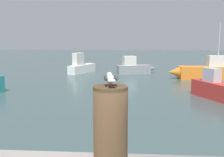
{
  "coord_description": "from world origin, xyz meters",
  "views": [
    {
      "loc": [
        0.99,
        -3.33,
        3.1
      ],
      "look_at": [
        0.75,
        -0.06,
        2.59
      ],
      "focal_mm": 43.67,
      "sensor_mm": 36.0,
      "label": 1
    }
  ],
  "objects_px": {
    "boat_red": "(222,91)",
    "seagull": "(110,78)",
    "mooring_post": "(110,126)",
    "boat_orange": "(209,71)",
    "boat_grey": "(136,68)",
    "boat_white": "(83,66)"
  },
  "relations": [
    {
      "from": "boat_orange",
      "to": "boat_red",
      "type": "bearing_deg",
      "value": -100.64
    },
    {
      "from": "boat_white",
      "to": "boat_grey",
      "type": "xyz_separation_m",
      "value": [
        4.57,
        -0.33,
        -0.02
      ]
    },
    {
      "from": "seagull",
      "to": "boat_orange",
      "type": "bearing_deg",
      "value": 70.98
    },
    {
      "from": "seagull",
      "to": "boat_red",
      "type": "height_order",
      "value": "seagull"
    },
    {
      "from": "boat_white",
      "to": "boat_orange",
      "type": "relative_size",
      "value": 0.59
    },
    {
      "from": "boat_orange",
      "to": "seagull",
      "type": "bearing_deg",
      "value": -109.02
    },
    {
      "from": "boat_orange",
      "to": "boat_red",
      "type": "height_order",
      "value": "boat_orange"
    },
    {
      "from": "boat_white",
      "to": "boat_red",
      "type": "distance_m",
      "value": 13.08
    },
    {
      "from": "boat_orange",
      "to": "mooring_post",
      "type": "bearing_deg",
      "value": -109.01
    },
    {
      "from": "mooring_post",
      "to": "boat_orange",
      "type": "height_order",
      "value": "boat_orange"
    },
    {
      "from": "mooring_post",
      "to": "boat_orange",
      "type": "relative_size",
      "value": 0.15
    },
    {
      "from": "mooring_post",
      "to": "boat_grey",
      "type": "bearing_deg",
      "value": 88.21
    },
    {
      "from": "boat_red",
      "to": "seagull",
      "type": "bearing_deg",
      "value": -114.29
    },
    {
      "from": "mooring_post",
      "to": "boat_white",
      "type": "height_order",
      "value": "mooring_post"
    },
    {
      "from": "seagull",
      "to": "boat_red",
      "type": "xyz_separation_m",
      "value": [
        4.63,
        10.27,
        -2.13
      ]
    },
    {
      "from": "boat_red",
      "to": "boat_grey",
      "type": "height_order",
      "value": "boat_red"
    },
    {
      "from": "boat_white",
      "to": "boat_red",
      "type": "xyz_separation_m",
      "value": [
        8.58,
        -9.88,
        -0.04
      ]
    },
    {
      "from": "boat_white",
      "to": "mooring_post",
      "type": "bearing_deg",
      "value": -78.91
    },
    {
      "from": "boat_red",
      "to": "boat_grey",
      "type": "xyz_separation_m",
      "value": [
        -4.01,
        9.55,
        0.02
      ]
    },
    {
      "from": "seagull",
      "to": "boat_white",
      "type": "bearing_deg",
      "value": 101.09
    },
    {
      "from": "boat_white",
      "to": "boat_red",
      "type": "bearing_deg",
      "value": -49.01
    },
    {
      "from": "boat_orange",
      "to": "boat_grey",
      "type": "distance_m",
      "value": 5.91
    }
  ]
}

